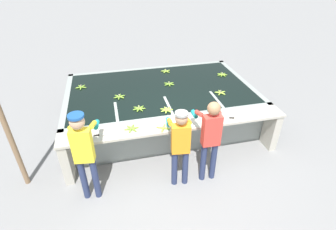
{
  "coord_description": "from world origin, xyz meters",
  "views": [
    {
      "loc": [
        -1.16,
        -3.79,
        3.75
      ],
      "look_at": [
        0.0,
        1.01,
        0.65
      ],
      "focal_mm": 28.0,
      "sensor_mm": 36.0,
      "label": 1
    }
  ],
  "objects_px": {
    "banana_bunch_floating_2": "(166,110)",
    "banana_bunch_floating_4": "(81,87)",
    "knife_1": "(235,118)",
    "knife_0": "(100,135)",
    "banana_bunch_floating_1": "(166,71)",
    "banana_bunch_floating_6": "(220,93)",
    "banana_bunch_ledge_0": "(163,128)",
    "worker_0": "(84,149)",
    "banana_bunch_floating_3": "(119,97)",
    "banana_bunch_ledge_1": "(132,128)",
    "worker_1": "(180,142)",
    "banana_bunch_floating_5": "(222,75)",
    "banana_bunch_floating_0": "(139,108)",
    "worker_2": "(210,135)",
    "banana_bunch_floating_7": "(169,84)"
  },
  "relations": [
    {
      "from": "banana_bunch_floating_2",
      "to": "banana_bunch_floating_4",
      "type": "xyz_separation_m",
      "value": [
        -1.77,
        1.53,
        0.0
      ]
    },
    {
      "from": "banana_bunch_floating_6",
      "to": "banana_bunch_floating_7",
      "type": "relative_size",
      "value": 0.98
    },
    {
      "from": "banana_bunch_floating_2",
      "to": "banana_bunch_floating_6",
      "type": "relative_size",
      "value": 1.01
    },
    {
      "from": "banana_bunch_floating_2",
      "to": "banana_bunch_ledge_1",
      "type": "xyz_separation_m",
      "value": [
        -0.79,
        -0.51,
        0.0
      ]
    },
    {
      "from": "banana_bunch_floating_3",
      "to": "banana_bunch_ledge_0",
      "type": "relative_size",
      "value": 1.04
    },
    {
      "from": "worker_2",
      "to": "worker_1",
      "type": "bearing_deg",
      "value": 179.71
    },
    {
      "from": "worker_1",
      "to": "banana_bunch_floating_7",
      "type": "bearing_deg",
      "value": 80.93
    },
    {
      "from": "worker_0",
      "to": "banana_bunch_floating_1",
      "type": "bearing_deg",
      "value": 56.1
    },
    {
      "from": "worker_2",
      "to": "banana_bunch_floating_3",
      "type": "distance_m",
      "value": 2.41
    },
    {
      "from": "worker_1",
      "to": "banana_bunch_floating_5",
      "type": "relative_size",
      "value": 5.6
    },
    {
      "from": "banana_bunch_ledge_1",
      "to": "knife_0",
      "type": "relative_size",
      "value": 0.8
    },
    {
      "from": "banana_bunch_floating_4",
      "to": "banana_bunch_ledge_0",
      "type": "distance_m",
      "value": 2.67
    },
    {
      "from": "worker_1",
      "to": "banana_bunch_floating_5",
      "type": "bearing_deg",
      "value": 53.48
    },
    {
      "from": "banana_bunch_floating_2",
      "to": "worker_2",
      "type": "bearing_deg",
      "value": -64.67
    },
    {
      "from": "worker_1",
      "to": "banana_bunch_floating_0",
      "type": "bearing_deg",
      "value": 111.97
    },
    {
      "from": "knife_1",
      "to": "worker_2",
      "type": "bearing_deg",
      "value": -145.72
    },
    {
      "from": "banana_bunch_floating_5",
      "to": "banana_bunch_floating_2",
      "type": "bearing_deg",
      "value": -142.57
    },
    {
      "from": "banana_bunch_floating_3",
      "to": "banana_bunch_floating_4",
      "type": "xyz_separation_m",
      "value": [
        -0.87,
        0.71,
        0.0
      ]
    },
    {
      "from": "worker_2",
      "to": "banana_bunch_floating_7",
      "type": "xyz_separation_m",
      "value": [
        -0.18,
        2.33,
        -0.07
      ]
    },
    {
      "from": "worker_2",
      "to": "banana_bunch_floating_0",
      "type": "relative_size",
      "value": 5.98
    },
    {
      "from": "worker_0",
      "to": "banana_bunch_floating_2",
      "type": "bearing_deg",
      "value": 33.41
    },
    {
      "from": "banana_bunch_floating_2",
      "to": "knife_1",
      "type": "xyz_separation_m",
      "value": [
        1.26,
        -0.62,
        -0.01
      ]
    },
    {
      "from": "banana_bunch_floating_5",
      "to": "worker_1",
      "type": "bearing_deg",
      "value": -126.52
    },
    {
      "from": "banana_bunch_floating_3",
      "to": "banana_bunch_ledge_1",
      "type": "height_order",
      "value": "banana_bunch_ledge_1"
    },
    {
      "from": "banana_bunch_ledge_1",
      "to": "knife_1",
      "type": "distance_m",
      "value": 2.05
    },
    {
      "from": "banana_bunch_floating_5",
      "to": "banana_bunch_floating_0",
      "type": "bearing_deg",
      "value": -152.84
    },
    {
      "from": "banana_bunch_floating_1",
      "to": "banana_bunch_floating_2",
      "type": "bearing_deg",
      "value": -102.71
    },
    {
      "from": "banana_bunch_floating_2",
      "to": "banana_bunch_floating_7",
      "type": "height_order",
      "value": "same"
    },
    {
      "from": "worker_0",
      "to": "banana_bunch_floating_3",
      "type": "relative_size",
      "value": 6.16
    },
    {
      "from": "banana_bunch_ledge_0",
      "to": "banana_bunch_ledge_1",
      "type": "relative_size",
      "value": 0.95
    },
    {
      "from": "worker_2",
      "to": "banana_bunch_ledge_0",
      "type": "bearing_deg",
      "value": 146.46
    },
    {
      "from": "banana_bunch_floating_7",
      "to": "banana_bunch_floating_0",
      "type": "bearing_deg",
      "value": -131.57
    },
    {
      "from": "worker_0",
      "to": "banana_bunch_floating_1",
      "type": "relative_size",
      "value": 6.23
    },
    {
      "from": "banana_bunch_floating_5",
      "to": "banana_bunch_ledge_0",
      "type": "height_order",
      "value": "banana_bunch_ledge_0"
    },
    {
      "from": "banana_bunch_ledge_1",
      "to": "banana_bunch_floating_4",
      "type": "bearing_deg",
      "value": 115.76
    },
    {
      "from": "banana_bunch_ledge_1",
      "to": "knife_1",
      "type": "xyz_separation_m",
      "value": [
        2.05,
        -0.11,
        -0.01
      ]
    },
    {
      "from": "knife_1",
      "to": "knife_0",
      "type": "bearing_deg",
      "value": 178.75
    },
    {
      "from": "banana_bunch_floating_7",
      "to": "banana_bunch_ledge_1",
      "type": "height_order",
      "value": "banana_bunch_ledge_1"
    },
    {
      "from": "worker_0",
      "to": "banana_bunch_ledge_1",
      "type": "bearing_deg",
      "value": 33.9
    },
    {
      "from": "worker_1",
      "to": "banana_bunch_ledge_1",
      "type": "height_order",
      "value": "worker_1"
    },
    {
      "from": "worker_2",
      "to": "knife_0",
      "type": "bearing_deg",
      "value": 163.58
    },
    {
      "from": "banana_bunch_floating_1",
      "to": "knife_0",
      "type": "height_order",
      "value": "banana_bunch_floating_1"
    },
    {
      "from": "worker_1",
      "to": "banana_bunch_floating_6",
      "type": "xyz_separation_m",
      "value": [
        1.42,
        1.58,
        -0.0
      ]
    },
    {
      "from": "worker_0",
      "to": "banana_bunch_ledge_1",
      "type": "height_order",
      "value": "worker_0"
    },
    {
      "from": "banana_bunch_floating_5",
      "to": "banana_bunch_floating_7",
      "type": "bearing_deg",
      "value": -171.53
    },
    {
      "from": "worker_1",
      "to": "knife_0",
      "type": "distance_m",
      "value": 1.45
    },
    {
      "from": "banana_bunch_floating_0",
      "to": "knife_1",
      "type": "bearing_deg",
      "value": -24.24
    },
    {
      "from": "banana_bunch_floating_0",
      "to": "knife_1",
      "type": "relative_size",
      "value": 0.83
    },
    {
      "from": "banana_bunch_floating_1",
      "to": "banana_bunch_floating_6",
      "type": "xyz_separation_m",
      "value": [
        0.95,
        -1.55,
        0.0
      ]
    },
    {
      "from": "worker_0",
      "to": "banana_bunch_floating_6",
      "type": "bearing_deg",
      "value": 26.85
    }
  ]
}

